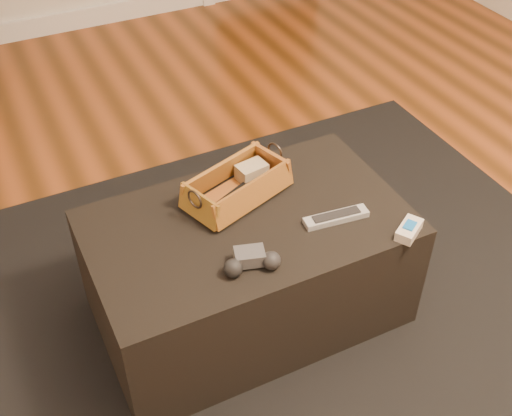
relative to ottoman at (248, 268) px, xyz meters
name	(u,v)px	position (x,y,z in m)	size (l,w,h in m)	color
floor	(290,340)	(0.07, -0.17, -0.23)	(5.00, 5.50, 0.01)	brown
baseboard	(82,18)	(0.07, 2.56, -0.16)	(5.00, 0.04, 0.12)	white
area_rug	(255,320)	(0.00, -0.05, -0.22)	(2.60, 2.00, 0.01)	black
ottoman	(248,268)	(0.00, 0.00, 0.00)	(1.00, 0.60, 0.42)	black
tv_remote	(236,196)	(0.01, 0.10, 0.23)	(0.19, 0.04, 0.02)	black
cloth_bundle	(252,171)	(0.10, 0.18, 0.25)	(0.10, 0.07, 0.05)	tan
wicker_basket	(237,187)	(0.02, 0.12, 0.25)	(0.39, 0.29, 0.12)	#975422
game_controller	(251,261)	(-0.08, -0.19, 0.24)	(0.17, 0.11, 0.06)	#3D3D41
silver_remote	(336,217)	(0.25, -0.12, 0.22)	(0.21, 0.07, 0.02)	#A8AAAF
cream_gadget	(409,230)	(0.41, -0.27, 0.23)	(0.12, 0.10, 0.04)	beige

